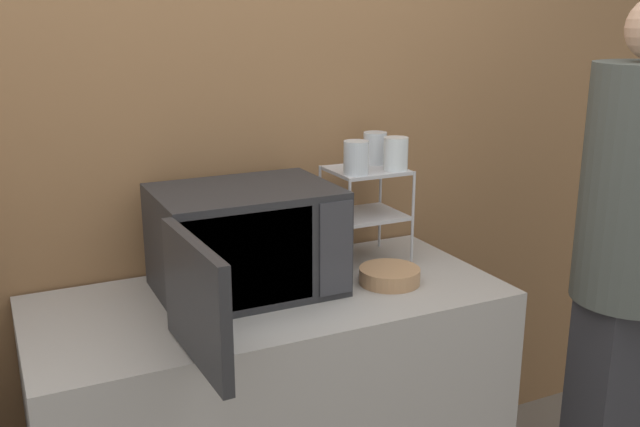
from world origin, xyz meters
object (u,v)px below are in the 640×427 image
(glass_front_left, at_px, (356,158))
(person, at_px, (632,250))
(glass_front_right, at_px, (396,154))
(glass_back_right, at_px, (375,148))
(dish_rack, at_px, (366,195))
(microwave, at_px, (244,242))
(bowl, at_px, (389,276))

(glass_front_left, distance_m, person, 0.96)
(person, bearing_deg, glass_front_right, 141.09)
(glass_back_right, bearing_deg, dish_rack, -136.89)
(dish_rack, bearing_deg, glass_front_right, -36.25)
(microwave, xyz_separation_m, person, (1.19, -0.45, -0.06))
(bowl, height_order, person, person)
(dish_rack, distance_m, bowl, 0.32)
(glass_back_right, bearing_deg, glass_front_left, -138.81)
(glass_back_right, height_order, glass_front_right, same)
(dish_rack, relative_size, glass_back_right, 2.98)
(glass_back_right, bearing_deg, glass_front_right, -85.79)
(microwave, relative_size, glass_back_right, 7.44)
(microwave, distance_m, glass_back_right, 0.63)
(glass_front_left, distance_m, glass_front_right, 0.16)
(glass_back_right, bearing_deg, person, -44.93)
(glass_back_right, height_order, bowl, glass_back_right)
(microwave, xyz_separation_m, bowl, (0.45, -0.13, -0.14))
(microwave, xyz_separation_m, dish_rack, (0.49, 0.11, 0.07))
(microwave, bearing_deg, dish_rack, 12.22)
(glass_front_right, bearing_deg, bowl, -124.42)
(bowl, distance_m, person, 0.80)
(dish_rack, height_order, glass_front_left, glass_front_left)
(glass_front_right, relative_size, person, 0.06)
(glass_front_right, bearing_deg, microwave, -175.23)
(glass_front_left, xyz_separation_m, person, (0.77, -0.49, -0.29))
(bowl, relative_size, person, 0.11)
(dish_rack, relative_size, glass_front_left, 2.98)
(glass_front_left, bearing_deg, bowl, -77.91)
(microwave, bearing_deg, bowl, -15.59)
(glass_back_right, relative_size, person, 0.06)
(glass_front_left, xyz_separation_m, glass_front_right, (0.16, 0.00, 0.00))
(glass_front_left, bearing_deg, dish_rack, 39.28)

